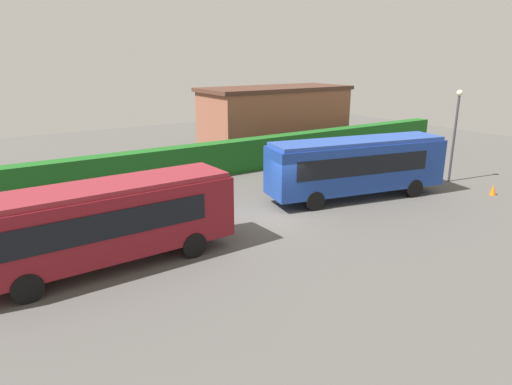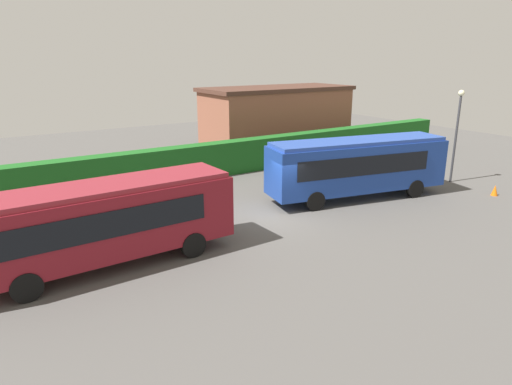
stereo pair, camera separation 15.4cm
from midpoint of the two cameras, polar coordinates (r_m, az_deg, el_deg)
The scene contains 10 objects.
ground_plane at distance 22.24m, azimuth 2.68°, elevation -2.92°, with size 64.00×64.00×0.00m, color #514F4C.
bus_maroon at distance 17.32m, azimuth -18.58°, elevation -3.30°, with size 9.67×2.69×3.13m.
bus_blue at distance 25.09m, azimuth 12.37°, elevation 3.43°, with size 10.24×4.34×3.25m.
person_left at distance 20.37m, azimuth -24.38°, elevation -3.67°, with size 0.49×0.29×1.72m.
person_center at distance 27.72m, azimuth 11.58°, elevation 2.70°, with size 0.46×0.44×1.71m.
person_right at distance 28.64m, azimuth 13.23°, elevation 3.26°, with size 0.48×0.32×1.91m.
hedge_row at distance 29.05m, azimuth -7.36°, elevation 3.88°, with size 44.00×1.13×2.14m, color #1A591C.
depot_building at distance 37.61m, azimuth 2.28°, elevation 9.25°, with size 12.29×5.23×5.10m.
traffic_cone at distance 28.64m, azimuth 27.46°, elevation 0.31°, with size 0.36×0.36×0.60m, color orange.
lamppost at distance 30.03m, azimuth 23.61°, elevation 7.72°, with size 0.36×0.36×5.57m.
Camera 1 is at (-12.49, -16.81, 7.50)m, focal length 31.91 mm.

